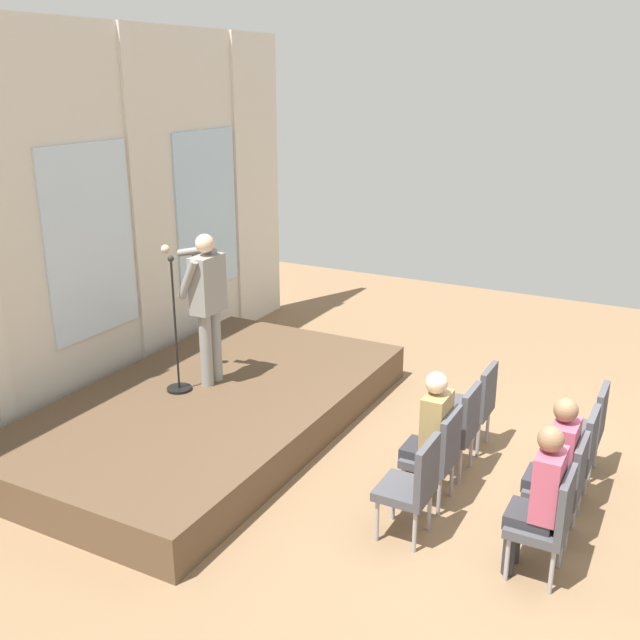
{
  "coord_description": "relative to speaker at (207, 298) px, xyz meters",
  "views": [
    {
      "loc": [
        -6.07,
        -0.9,
        3.81
      ],
      "look_at": [
        0.08,
        2.37,
        1.46
      ],
      "focal_mm": 41.31,
      "sensor_mm": 36.0,
      "label": 1
    }
  ],
  "objects": [
    {
      "name": "ground_plane",
      "position": [
        -0.26,
        -3.89,
        -1.43
      ],
      "size": [
        13.95,
        13.95,
        0.0
      ],
      "primitive_type": "plane",
      "color": "#846647"
    },
    {
      "name": "rear_partition",
      "position": [
        -0.21,
        1.47,
        0.74
      ],
      "size": [
        8.36,
        0.14,
        4.38
      ],
      "color": "silver",
      "rests_on": "ground"
    },
    {
      "name": "stage_platform",
      "position": [
        -0.26,
        -0.18,
        -1.22
      ],
      "size": [
        4.75,
        2.72,
        0.41
      ],
      "primitive_type": "cube",
      "color": "brown",
      "rests_on": "ground"
    },
    {
      "name": "speaker",
      "position": [
        0.0,
        0.0,
        0.0
      ],
      "size": [
        0.5,
        0.69,
        1.74
      ],
      "color": "gray",
      "rests_on": "stage_platform"
    },
    {
      "name": "mic_stand",
      "position": [
        -0.35,
        0.18,
        -0.68
      ],
      "size": [
        0.28,
        0.28,
        1.55
      ],
      "color": "black",
      "rests_on": "stage_platform"
    },
    {
      "name": "chair_r0_c0",
      "position": [
        -1.17,
        -2.94,
        -0.89
      ],
      "size": [
        0.46,
        0.44,
        0.94
      ],
      "color": "#99999E",
      "rests_on": "ground"
    },
    {
      "name": "chair_r0_c1",
      "position": [
        -0.56,
        -2.94,
        -0.89
      ],
      "size": [
        0.46,
        0.44,
        0.94
      ],
      "color": "#99999E",
      "rests_on": "ground"
    },
    {
      "name": "audience_r0_c1",
      "position": [
        -0.56,
        -2.86,
        -0.7
      ],
      "size": [
        0.36,
        0.39,
        1.31
      ],
      "color": "#2D2D33",
      "rests_on": "ground"
    },
    {
      "name": "chair_r0_c2",
      "position": [
        0.05,
        -2.94,
        -0.89
      ],
      "size": [
        0.46,
        0.44,
        0.94
      ],
      "color": "#99999E",
      "rests_on": "ground"
    },
    {
      "name": "chair_r0_c3",
      "position": [
        0.66,
        -2.94,
        -0.89
      ],
      "size": [
        0.46,
        0.44,
        0.94
      ],
      "color": "#99999E",
      "rests_on": "ground"
    },
    {
      "name": "chair_r1_c0",
      "position": [
        -1.17,
        -4.05,
        -0.89
      ],
      "size": [
        0.46,
        0.44,
        0.94
      ],
      "color": "#99999E",
      "rests_on": "ground"
    },
    {
      "name": "audience_r1_c0",
      "position": [
        -1.17,
        -3.97,
        -0.7
      ],
      "size": [
        0.36,
        0.39,
        1.31
      ],
      "color": "#2D2D33",
      "rests_on": "ground"
    },
    {
      "name": "chair_r1_c1",
      "position": [
        -0.56,
        -4.05,
        -0.89
      ],
      "size": [
        0.46,
        0.44,
        0.94
      ],
      "color": "#99999E",
      "rests_on": "ground"
    },
    {
      "name": "audience_r1_c1",
      "position": [
        -0.56,
        -3.97,
        -0.71
      ],
      "size": [
        0.36,
        0.39,
        1.29
      ],
      "color": "#2D2D33",
      "rests_on": "ground"
    },
    {
      "name": "chair_r1_c2",
      "position": [
        0.05,
        -4.05,
        -0.89
      ],
      "size": [
        0.46,
        0.44,
        0.94
      ],
      "color": "#99999E",
      "rests_on": "ground"
    },
    {
      "name": "chair_r1_c3",
      "position": [
        0.66,
        -4.05,
        -0.89
      ],
      "size": [
        0.46,
        0.44,
        0.94
      ],
      "color": "#99999E",
      "rests_on": "ground"
    }
  ]
}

